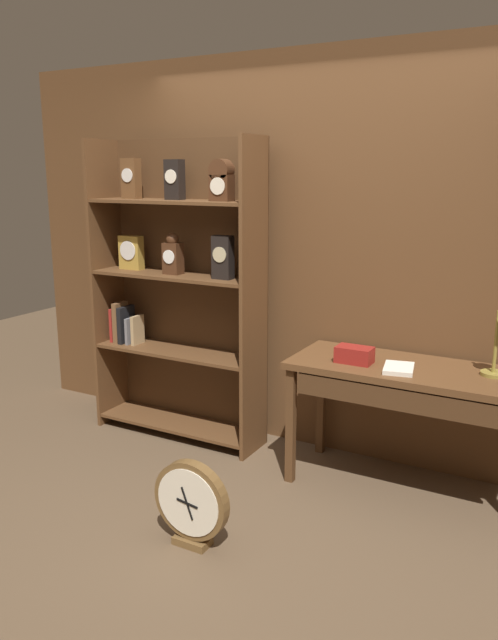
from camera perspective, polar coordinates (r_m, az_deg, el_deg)
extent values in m
plane|color=brown|center=(3.48, -2.74, -18.79)|extent=(10.00, 10.00, 0.00)
cube|color=brown|center=(4.15, 6.58, 5.61)|extent=(4.80, 0.05, 2.60)
cube|color=brown|center=(4.73, -12.64, 3.04)|extent=(0.02, 0.35, 2.06)
cube|color=brown|center=(4.04, 0.46, 1.64)|extent=(0.03, 0.35, 2.06)
cube|color=#4B2F1A|center=(4.49, -5.36, 2.77)|extent=(1.24, 0.01, 2.06)
cube|color=brown|center=(4.63, -6.29, -9.22)|extent=(1.19, 0.33, 0.02)
cube|color=brown|center=(4.45, -6.46, -2.82)|extent=(1.19, 0.33, 0.02)
cube|color=brown|center=(4.33, -6.65, 4.02)|extent=(1.19, 0.33, 0.02)
cube|color=brown|center=(4.28, -6.83, 10.57)|extent=(1.19, 0.33, 0.02)
cube|color=brown|center=(4.52, -10.59, 12.45)|extent=(0.12, 0.08, 0.27)
cylinder|color=silver|center=(4.48, -10.96, 12.71)|extent=(0.09, 0.01, 0.09)
cube|color=#B28C38|center=(4.57, -10.58, 6.01)|extent=(0.18, 0.07, 0.24)
cylinder|color=silver|center=(4.54, -10.91, 6.18)|extent=(0.13, 0.01, 0.13)
cube|color=black|center=(4.30, -6.73, 12.47)|extent=(0.12, 0.08, 0.26)
cylinder|color=silver|center=(4.27, -7.09, 12.74)|extent=(0.09, 0.01, 0.09)
cube|color=#472816|center=(4.32, -6.87, 5.54)|extent=(0.12, 0.09, 0.21)
sphere|color=#472816|center=(4.30, -6.92, 7.26)|extent=(0.09, 0.09, 0.09)
cylinder|color=white|center=(4.27, -7.27, 5.68)|extent=(0.09, 0.01, 0.09)
cube|color=#472816|center=(4.07, -2.48, 11.82)|extent=(0.14, 0.09, 0.16)
cylinder|color=#472816|center=(4.07, -2.50, 13.36)|extent=(0.14, 0.09, 0.14)
cylinder|color=silver|center=(4.02, -2.87, 11.99)|extent=(0.11, 0.01, 0.11)
cube|color=black|center=(4.08, -2.38, 5.67)|extent=(0.13, 0.08, 0.28)
cylinder|color=#C6B78C|center=(4.04, -2.70, 5.91)|extent=(0.10, 0.01, 0.10)
cube|color=maroon|center=(4.73, -11.94, -0.40)|extent=(0.02, 0.12, 0.25)
cube|color=brown|center=(4.69, -11.52, -0.19)|extent=(0.04, 0.14, 0.29)
cube|color=black|center=(4.67, -11.03, -0.40)|extent=(0.03, 0.16, 0.27)
cube|color=slate|center=(4.65, -10.41, -0.89)|extent=(0.02, 0.17, 0.19)
cube|color=tan|center=(4.61, -10.04, -0.89)|extent=(0.03, 0.13, 0.21)
cube|color=brown|center=(3.72, 15.10, -4.50)|extent=(1.47, 0.57, 0.04)
cube|color=#50321B|center=(3.85, 3.79, -9.48)|extent=(0.05, 0.05, 0.72)
cube|color=#50321B|center=(4.25, 6.55, -7.28)|extent=(0.05, 0.05, 0.72)
cube|color=#472C18|center=(3.50, 13.93, -7.10)|extent=(1.25, 0.03, 0.12)
cylinder|color=olive|center=(3.70, 21.18, -4.54)|extent=(0.13, 0.13, 0.02)
cylinder|color=olive|center=(3.65, 21.41, -1.84)|extent=(0.02, 0.02, 0.34)
cube|color=maroon|center=(3.72, 9.50, -3.11)|extent=(0.21, 0.13, 0.09)
cube|color=silver|center=(3.63, 13.37, -4.28)|extent=(0.20, 0.25, 0.02)
cube|color=brown|center=(3.41, -5.13, -19.23)|extent=(0.19, 0.11, 0.04)
cylinder|color=brown|center=(3.29, -5.22, -15.88)|extent=(0.41, 0.06, 0.41)
cylinder|color=silver|center=(3.26, -5.56, -16.13)|extent=(0.36, 0.01, 0.36)
cube|color=black|center=(3.26, -5.61, -16.16)|extent=(0.12, 0.01, 0.03)
cube|color=black|center=(3.26, -5.62, -16.17)|extent=(0.07, 0.01, 0.17)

